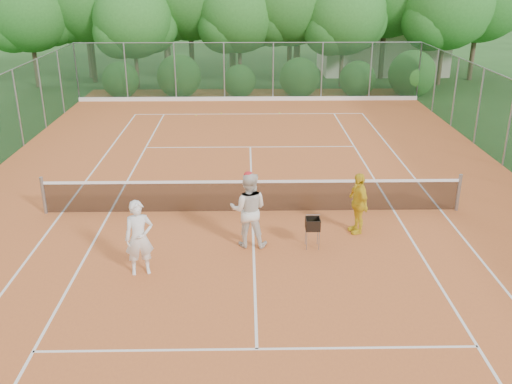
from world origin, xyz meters
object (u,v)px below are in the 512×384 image
player_center_grp (249,209)px  player_yellow (358,203)px  player_white (139,238)px  ball_hopper (313,225)px

player_center_grp → player_yellow: player_center_grp is taller
player_center_grp → player_yellow: bearing=14.1°
player_white → player_yellow: player_white is taller
player_center_grp → player_yellow: 2.97m
ball_hopper → player_white: bearing=-144.2°
player_yellow → player_center_grp: bearing=-90.1°
ball_hopper → player_center_grp: bearing=-166.5°
player_white → player_yellow: (5.35, 2.10, -0.06)m
player_white → player_center_grp: size_ratio=0.90×
player_center_grp → player_white: bearing=-151.0°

